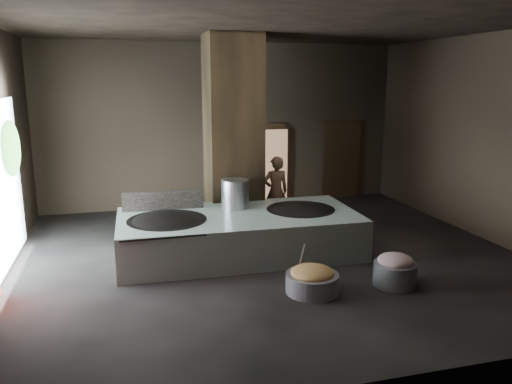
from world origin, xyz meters
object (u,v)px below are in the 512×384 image
object	(u,v)px
hearth_platform	(239,234)
stock_pot	(235,194)
wok_right	(301,213)
meat_basin	(395,274)
cook	(276,192)
veg_basin	(312,283)
wok_left	(167,224)

from	to	relation	value
hearth_platform	stock_pot	xyz separation A→B (m)	(0.05, 0.55, 0.71)
wok_right	stock_pot	size ratio (longest dim) A/B	2.25
hearth_platform	meat_basin	world-z (taller)	hearth_platform
cook	veg_basin	world-z (taller)	cook
wok_right	cook	xyz separation A→B (m)	(-0.04, 1.63, 0.11)
stock_pot	cook	xyz separation A→B (m)	(1.26, 1.13, -0.27)
meat_basin	wok_right	bearing A→B (deg)	110.89
hearth_platform	veg_basin	size ratio (longest dim) A/B	5.41
cook	meat_basin	distance (m)	4.13
stock_pot	meat_basin	bearing A→B (deg)	-52.33
wok_right	stock_pot	bearing A→B (deg)	158.96
hearth_platform	stock_pot	size ratio (longest dim) A/B	7.67
wok_left	meat_basin	size ratio (longest dim) A/B	2.05
stock_pot	cook	bearing A→B (deg)	41.98
hearth_platform	veg_basin	world-z (taller)	hearth_platform
wok_right	meat_basin	xyz separation A→B (m)	(0.89, -2.34, -0.55)
veg_basin	meat_basin	bearing A→B (deg)	-3.50
meat_basin	veg_basin	bearing A→B (deg)	176.50
hearth_platform	cook	distance (m)	2.18
wok_right	cook	size ratio (longest dim) A/B	0.82
hearth_platform	wok_right	world-z (taller)	wok_right
wok_left	wok_right	world-z (taller)	wok_left
hearth_platform	veg_basin	bearing A→B (deg)	-69.88
wok_right	meat_basin	world-z (taller)	wok_right
stock_pot	veg_basin	size ratio (longest dim) A/B	0.71
wok_left	meat_basin	world-z (taller)	wok_left
wok_right	veg_basin	size ratio (longest dim) A/B	1.59
wok_left	stock_pot	xyz separation A→B (m)	(1.50, 0.60, 0.38)
wok_right	cook	distance (m)	1.64
stock_pot	wok_right	bearing A→B (deg)	-21.04
wok_right	stock_pot	distance (m)	1.44
wok_right	veg_basin	xyz separation A→B (m)	(-0.61, -2.25, -0.59)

